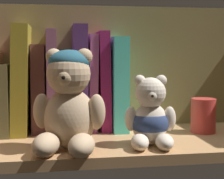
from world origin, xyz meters
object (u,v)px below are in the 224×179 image
Objects in this scene: book_9 at (65,94)px; book_6 at (22,79)px; book_7 at (39,88)px; book_12 at (103,81)px; book_10 at (79,78)px; book_11 at (92,82)px; teddy_bear_larger at (69,102)px; book_5 at (8,98)px; pillar_candle at (203,116)px; book_8 at (52,81)px; book_13 at (117,83)px; teddy_bear_smaller at (150,118)px.

book_6 is at bearing 180.00° from book_9.
book_12 is (14.53, 0.00, 1.48)cm from book_7.
book_10 is (12.71, 0.00, 0.04)cm from book_6.
book_12 is at bearing 0.00° from book_6.
book_12 is (2.55, 0.00, 0.32)cm from book_11.
book_6 is 1.21× the size of book_7.
book_9 is 16.87cm from teddy_bear_larger.
book_6 is at bearing 180.00° from book_7.
book_5 reaches higher than pillar_candle.
book_12 is (5.46, 0.00, -0.64)cm from book_10.
book_8 is 6.07cm from book_10.
book_11 is at bearing 0.00° from book_9.
teddy_bear_larger is 31.86cm from pillar_candle.
book_8 is (6.67, 0.00, -0.52)cm from book_6.
book_8 is at bearing 180.00° from book_11.
book_8 is at bearing 0.00° from book_6.
teddy_bear_larger is at bearing -59.99° from book_6.
book_9 reaches higher than book_5.
book_7 is 0.82× the size of book_10.
book_7 reaches higher than book_9.
book_10 is at bearing 0.00° from book_8.
book_13 is (3.29, 0.00, -0.63)cm from book_12.
book_13 is at bearing 0.00° from book_11.
book_6 and book_10 have the same top height.
book_5 is 0.70× the size of book_11.
book_9 is 0.79× the size of book_13.
book_8 is 1.04× the size of book_11.
book_6 is at bearing 180.00° from book_12.
book_8 reaches higher than book_9.
book_11 is 1.62× the size of teddy_bear_smaller.
book_7 is 1.05× the size of teddy_bear_larger.
book_10 reaches higher than book_12.
book_5 is at bearing 180.00° from book_10.
book_6 reaches higher than book_5.
teddy_bear_larger is at bearing -52.81° from book_5.
book_9 is at bearing 180.00° from book_10.
book_10 reaches higher than book_5.
book_7 is 14.60cm from book_12.
book_11 is (6.14, 0.00, 2.52)cm from book_9.
book_6 is at bearing 180.00° from book_8.
book_8 is at bearing 167.78° from pillar_candle.
book_10 is (15.77, 0.00, 4.21)cm from book_5.
teddy_bear_larger is at bearing -70.13° from book_7.
teddy_bear_smaller is at bearing -59.41° from book_11.
book_7 is 5.99cm from book_9.
book_7 is 0.87× the size of book_12.
book_10 reaches higher than teddy_bear_larger.
book_7 is 0.89× the size of book_11.
teddy_bear_smaller is (3.71, -16.15, -5.28)cm from book_13.
book_7 is 2.56× the size of pillar_candle.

